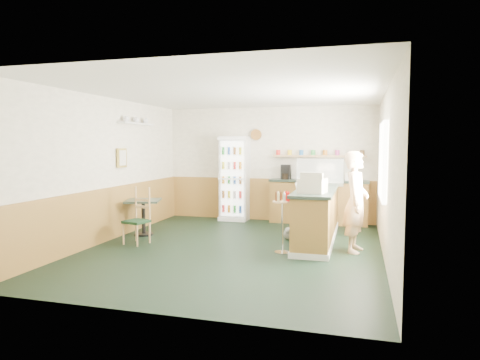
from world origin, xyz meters
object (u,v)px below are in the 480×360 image
(cafe_chair, at_px, (139,214))
(drinks_fridge, at_px, (234,179))
(display_case, at_px, (320,172))
(shopkeeper, at_px, (356,202))
(condiment_stand, at_px, (282,214))
(cash_register, at_px, (313,186))
(cafe_table, at_px, (143,210))

(cafe_chair, bearing_deg, drinks_fridge, 83.36)
(drinks_fridge, distance_m, display_case, 2.46)
(shopkeeper, xyz_separation_m, cafe_chair, (-3.86, -0.38, -0.31))
(condiment_stand, bearing_deg, cash_register, 21.04)
(drinks_fridge, distance_m, shopkeeper, 3.72)
(cafe_table, bearing_deg, cafe_chair, -68.95)
(shopkeeper, distance_m, cafe_chair, 3.89)
(cash_register, relative_size, shopkeeper, 0.26)
(cafe_table, distance_m, cafe_chair, 0.68)
(display_case, xyz_separation_m, cafe_table, (-3.40, -0.96, -0.77))
(cash_register, bearing_deg, cafe_table, -179.20)
(display_case, bearing_deg, drinks_fridge, 150.79)
(display_case, distance_m, shopkeeper, 1.46)
(cafe_chair, bearing_deg, condiment_stand, 13.09)
(condiment_stand, distance_m, cafe_chair, 2.68)
(display_case, bearing_deg, cash_register, -90.00)
(display_case, distance_m, cash_register, 1.44)
(shopkeeper, bearing_deg, condiment_stand, 115.50)
(drinks_fridge, xyz_separation_m, display_case, (2.13, -1.19, 0.27))
(display_case, xyz_separation_m, cash_register, (0.00, -1.43, -0.14))
(cafe_table, bearing_deg, shopkeeper, -3.56)
(shopkeeper, bearing_deg, cafe_table, 93.11)
(drinks_fridge, xyz_separation_m, cafe_chair, (-1.02, -2.79, -0.46))
(cafe_table, bearing_deg, display_case, 15.77)
(cafe_chair, bearing_deg, cafe_table, 124.56)
(cafe_table, xyz_separation_m, cafe_chair, (0.24, -0.64, 0.04))
(shopkeeper, distance_m, condiment_stand, 1.26)
(cash_register, xyz_separation_m, condiment_stand, (-0.48, -0.18, -0.47))
(display_case, relative_size, cafe_table, 1.13)
(shopkeeper, xyz_separation_m, condiment_stand, (-1.18, -0.40, -0.19))
(cash_register, xyz_separation_m, shopkeeper, (0.70, 0.22, -0.28))
(condiment_stand, distance_m, cafe_table, 3.00)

